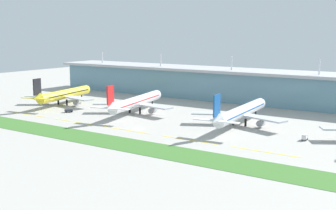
{
  "coord_description": "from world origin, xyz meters",
  "views": [
    {
      "loc": [
        125.4,
        -162.23,
        45.55
      ],
      "look_at": [
        -2.98,
        29.87,
        7.0
      ],
      "focal_mm": 47.32,
      "sensor_mm": 36.0,
      "label": 1
    }
  ],
  "objects": [
    {
      "name": "baggage_cart",
      "position": [
        72.29,
        21.6,
        1.26
      ],
      "size": [
        2.09,
        3.66,
        2.48
      ],
      "color": "silver",
      "rests_on": "ground"
    },
    {
      "name": "airliner_nearest",
      "position": [
        -81.55,
        29.58,
        6.44
      ],
      "size": [
        47.83,
        59.34,
        18.9
      ],
      "color": "yellow",
      "rests_on": "ground"
    },
    {
      "name": "grass_verge",
      "position": [
        0.0,
        -26.27,
        0.05
      ],
      "size": [
        300.0,
        18.0,
        0.1
      ],
      "primitive_type": "cube",
      "color": "#3D702D",
      "rests_on": "ground"
    },
    {
      "name": "taxiway_stripe_west",
      "position": [
        -71.0,
        -5.49,
        0.02
      ],
      "size": [
        28.0,
        0.7,
        0.04
      ],
      "primitive_type": "cube",
      "color": "yellow",
      "rests_on": "ground"
    },
    {
      "name": "terminal_building",
      "position": [
        -0.0,
        105.27,
        10.55
      ],
      "size": [
        288.0,
        34.0,
        29.7
      ],
      "color": "#6693A8",
      "rests_on": "ground"
    },
    {
      "name": "safety_cone_nose_front",
      "position": [
        -98.88,
        13.79,
        0.35
      ],
      "size": [
        0.56,
        0.56,
        0.7
      ],
      "primitive_type": "cone",
      "color": "orange",
      "rests_on": "ground"
    },
    {
      "name": "safety_cone_left_wingtip",
      "position": [
        -81.93,
        11.76,
        0.35
      ],
      "size": [
        0.56,
        0.56,
        0.7
      ],
      "primitive_type": "cone",
      "color": "orange",
      "rests_on": "ground"
    },
    {
      "name": "pushback_tug",
      "position": [
        -59.36,
        12.33,
        1.1
      ],
      "size": [
        4.56,
        4.96,
        1.85
      ],
      "color": "#333842",
      "rests_on": "ground"
    },
    {
      "name": "taxiway_stripe_mid_west",
      "position": [
        -37.0,
        -5.49,
        0.02
      ],
      "size": [
        28.0,
        0.7,
        0.04
      ],
      "primitive_type": "cube",
      "color": "yellow",
      "rests_on": "ground"
    },
    {
      "name": "airliner_near_middle",
      "position": [
        -26.09,
        31.88,
        6.45
      ],
      "size": [
        47.74,
        66.85,
        18.9
      ],
      "color": "white",
      "rests_on": "ground"
    },
    {
      "name": "airliner_far_middle",
      "position": [
        36.67,
        34.57,
        6.45
      ],
      "size": [
        48.66,
        69.05,
        18.9
      ],
      "color": "white",
      "rests_on": "ground"
    },
    {
      "name": "taxiway_stripe_centre",
      "position": [
        -3.0,
        -5.49,
        0.02
      ],
      "size": [
        28.0,
        0.7,
        0.04
      ],
      "primitive_type": "cube",
      "color": "yellow",
      "rests_on": "ground"
    },
    {
      "name": "ground_plane",
      "position": [
        0.0,
        0.0,
        0.0
      ],
      "size": [
        600.0,
        600.0,
        0.0
      ],
      "primitive_type": "plane",
      "color": "#A8A59E"
    },
    {
      "name": "safety_cone_right_wingtip",
      "position": [
        -99.99,
        14.66,
        0.35
      ],
      "size": [
        0.56,
        0.56,
        0.7
      ],
      "primitive_type": "cone",
      "color": "orange",
      "rests_on": "ground"
    },
    {
      "name": "taxiway_stripe_mid_east",
      "position": [
        31.0,
        -5.49,
        0.02
      ],
      "size": [
        28.0,
        0.7,
        0.04
      ],
      "primitive_type": "cube",
      "color": "yellow",
      "rests_on": "ground"
    },
    {
      "name": "taxiway_stripe_east",
      "position": [
        65.0,
        -5.49,
        0.02
      ],
      "size": [
        28.0,
        0.7,
        0.04
      ],
      "primitive_type": "cube",
      "color": "yellow",
      "rests_on": "ground"
    }
  ]
}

